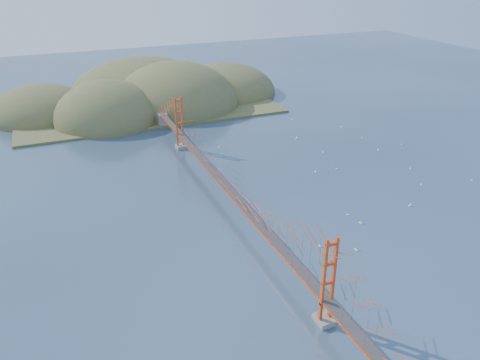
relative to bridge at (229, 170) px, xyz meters
name	(u,v)px	position (x,y,z in m)	size (l,w,h in m)	color
ground	(230,208)	(0.00, -0.18, -7.01)	(320.00, 320.00, 0.00)	#2B3F56
bridge	(229,170)	(0.00, 0.00, 0.00)	(2.20, 94.40, 12.00)	gray
far_headlands	(151,102)	(2.21, 68.33, -7.01)	(84.00, 58.00, 25.00)	brown
sailboat_2	(410,205)	(28.96, -11.63, -6.86)	(0.59, 0.47, 0.69)	white
sailboat_0	(356,249)	(12.39, -19.17, -6.85)	(0.61, 0.66, 0.74)	white
sailboat_11	(402,144)	(47.23, 12.12, -6.87)	(0.55, 0.55, 0.58)	white
sailboat_10	(320,246)	(7.93, -16.29, -6.86)	(0.61, 0.62, 0.70)	white
sailboat_17	(341,127)	(41.31, 27.65, -6.87)	(0.52, 0.44, 0.60)	white
sailboat_1	(323,152)	(28.10, 15.11, -6.87)	(0.51, 0.55, 0.62)	white
sailboat_9	(378,150)	(40.10, 11.45, -6.86)	(0.46, 0.55, 0.64)	white
sailboat_5	(472,180)	(46.90, -8.20, -6.86)	(0.62, 0.62, 0.68)	white
sailboat_8	(296,138)	(26.84, 24.81, -6.85)	(0.65, 0.61, 0.73)	white
sailboat_4	(410,168)	(39.72, 0.74, -6.86)	(0.60, 0.60, 0.65)	white
sailboat_6	(347,214)	(17.18, -9.98, -6.87)	(0.56, 0.56, 0.60)	white
sailboat_16	(337,168)	(25.89, 6.38, -6.86)	(0.64, 0.64, 0.67)	white
sailboat_12	(219,147)	(8.01, 26.74, -6.86)	(0.56, 0.55, 0.63)	white
sailboat_13	(421,185)	(36.46, -6.03, -6.85)	(0.68, 0.68, 0.71)	white
sailboat_14	(315,171)	(21.17, 6.86, -6.86)	(0.57, 0.60, 0.67)	white
sailboat_7	(292,119)	(32.73, 37.64, -6.85)	(0.61, 0.52, 0.71)	white
sailboat_extra_0	(362,138)	(41.19, 19.06, -6.86)	(0.56, 0.56, 0.63)	white
sailboat_extra_1	(361,222)	(17.60, -13.12, -6.85)	(0.58, 0.65, 0.74)	white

